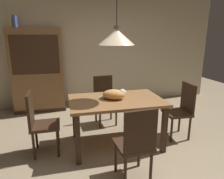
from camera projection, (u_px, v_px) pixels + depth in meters
ground at (121, 158)px, 2.81m from camera, size 10.00×10.00×0.00m
back_wall at (92, 46)px, 4.94m from camera, size 6.40×0.10×2.90m
dining_table at (116, 105)px, 3.03m from camera, size 1.40×0.90×0.75m
chair_left_side at (39, 121)px, 2.82m from camera, size 0.41×0.41×0.93m
chair_far_back at (105, 98)px, 3.89m from camera, size 0.43×0.43×0.93m
chair_right_side at (181, 108)px, 3.32m from camera, size 0.42×0.42×0.93m
chair_near_front at (136, 142)px, 2.25m from camera, size 0.43×0.43×0.93m
cat_sleeping at (115, 94)px, 2.98m from camera, size 0.41×0.32×0.16m
pendant_lamp at (117, 37)px, 2.78m from camera, size 0.52×0.52×1.30m
hutch_bookcase at (38, 72)px, 4.48m from camera, size 1.12×0.45×1.85m
book_yellow_short at (12, 23)px, 4.12m from camera, size 0.04×0.20×0.18m
book_blue_wide at (15, 22)px, 4.12m from camera, size 0.06×0.24×0.24m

